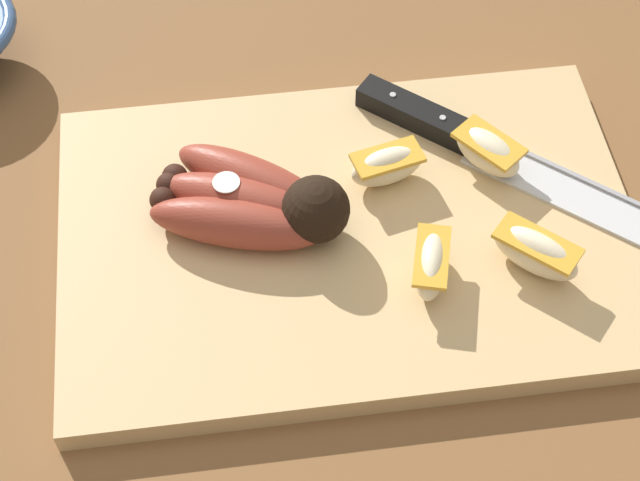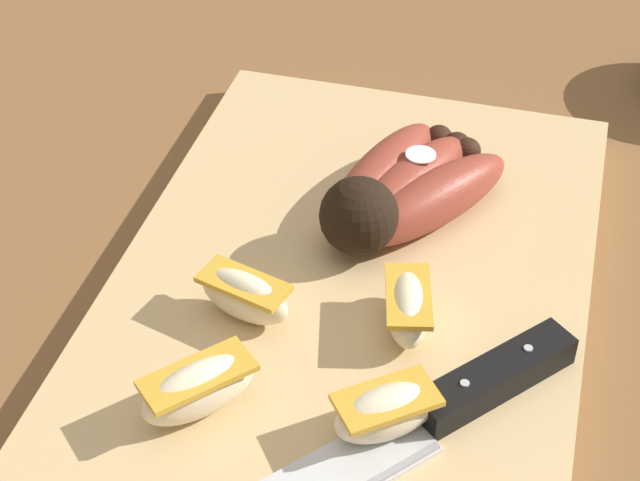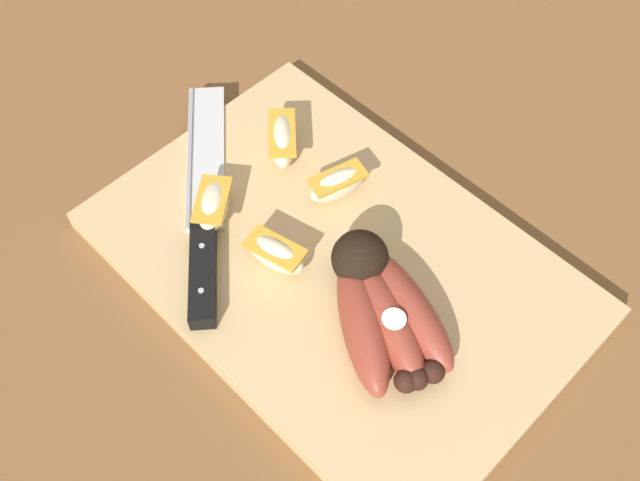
{
  "view_description": "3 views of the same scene",
  "coord_description": "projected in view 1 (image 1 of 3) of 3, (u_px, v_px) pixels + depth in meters",
  "views": [
    {
      "loc": [
        0.08,
        0.43,
        0.63
      ],
      "look_at": [
        0.02,
        0.01,
        0.04
      ],
      "focal_mm": 57.89,
      "sensor_mm": 36.0,
      "label": 1
    },
    {
      "loc": [
        -0.46,
        -0.12,
        0.45
      ],
      "look_at": [
        0.01,
        0.0,
        0.04
      ],
      "focal_mm": 58.28,
      "sensor_mm": 36.0,
      "label": 2
    },
    {
      "loc": [
        0.24,
        -0.28,
        0.58
      ],
      "look_at": [
        -0.02,
        -0.02,
        0.03
      ],
      "focal_mm": 41.57,
      "sensor_mm": 36.0,
      "label": 3
    }
  ],
  "objects": [
    {
      "name": "ground_plane",
      "position": [
        352.0,
        264.0,
        0.76
      ],
      "size": [
        6.0,
        6.0,
        0.0
      ],
      "primitive_type": "plane",
      "color": "brown"
    },
    {
      "name": "cutting_board",
      "position": [
        355.0,
        235.0,
        0.77
      ],
      "size": [
        0.42,
        0.29,
        0.02
      ],
      "primitive_type": "cube",
      "color": "tan",
      "rests_on": "ground_plane"
    },
    {
      "name": "banana_bunch",
      "position": [
        255.0,
        203.0,
        0.75
      ],
      "size": [
        0.15,
        0.12,
        0.05
      ],
      "color": "black",
      "rests_on": "cutting_board"
    },
    {
      "name": "chefs_knife",
      "position": [
        471.0,
        141.0,
        0.8
      ],
      "size": [
        0.23,
        0.2,
        0.02
      ],
      "color": "silver",
      "rests_on": "cutting_board"
    },
    {
      "name": "apple_wedge_near",
      "position": [
        431.0,
        264.0,
        0.72
      ],
      "size": [
        0.04,
        0.06,
        0.03
      ],
      "color": "beige",
      "rests_on": "cutting_board"
    },
    {
      "name": "apple_wedge_middle",
      "position": [
        387.0,
        166.0,
        0.77
      ],
      "size": [
        0.06,
        0.04,
        0.03
      ],
      "color": "beige",
      "rests_on": "cutting_board"
    },
    {
      "name": "apple_wedge_far",
      "position": [
        535.0,
        252.0,
        0.72
      ],
      "size": [
        0.06,
        0.06,
        0.03
      ],
      "color": "beige",
      "rests_on": "cutting_board"
    },
    {
      "name": "apple_wedge_extra",
      "position": [
        488.0,
        151.0,
        0.78
      ],
      "size": [
        0.06,
        0.06,
        0.03
      ],
      "color": "beige",
      "rests_on": "cutting_board"
    }
  ]
}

